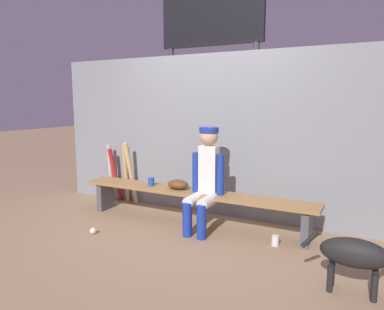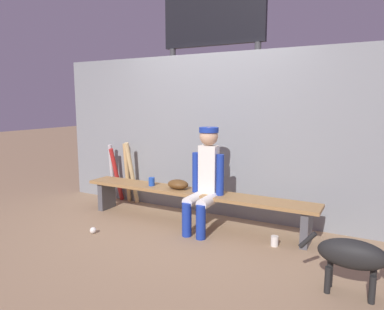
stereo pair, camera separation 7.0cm
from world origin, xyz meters
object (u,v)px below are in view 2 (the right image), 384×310
player_seated (205,176)px  bat_aluminum_red (117,175)px  cup_on_bench (152,182)px  bat_aluminum_silver (112,173)px  scoreboard (216,46)px  bat_wood_natural (132,173)px  cup_on_ground (275,241)px  baseball (93,230)px  dugout_bench (192,197)px  baseball_glove (178,184)px  bat_wood_tan (127,173)px  dog (360,256)px

player_seated → bat_aluminum_red: (-1.74, 0.48, -0.24)m
cup_on_bench → bat_aluminum_silver: bearing=158.9°
bat_aluminum_silver → scoreboard: bearing=45.9°
bat_wood_natural → cup_on_ground: 2.40m
bat_aluminum_red → baseball: size_ratio=11.34×
player_seated → bat_aluminum_red: size_ratio=1.46×
player_seated → bat_aluminum_silver: (-1.83, 0.48, -0.22)m
bat_aluminum_red → dugout_bench: bearing=-13.8°
cup_on_ground → cup_on_bench: 1.76m
baseball_glove → bat_wood_tan: (-1.15, 0.42, -0.04)m
cup_on_ground → scoreboard: size_ratio=0.03×
bat_wood_natural → scoreboard: scoreboard is taller
dugout_bench → bat_aluminum_red: (-1.52, 0.37, 0.07)m
bat_aluminum_silver → cup_on_ground: bat_aluminum_silver is taller
bat_wood_natural → cup_on_bench: 0.71m
bat_aluminum_silver → dugout_bench: bearing=-13.1°
dugout_bench → bat_wood_natural: (-1.20, 0.35, 0.12)m
baseball → cup_on_ground: size_ratio=0.67×
bat_aluminum_red → baseball_glove: bearing=-15.8°
bat_aluminum_silver → player_seated: bearing=-14.6°
bat_aluminum_silver → bat_wood_natural: bearing=-3.4°
baseball_glove → baseball: size_ratio=3.78×
bat_aluminum_red → baseball: bearing=-61.6°
cup_on_ground → baseball_glove: bearing=172.0°
dog → player_seated: bearing=156.5°
player_seated → cup_on_ground: (0.87, -0.08, -0.60)m
baseball_glove → dog: (2.14, -0.85, -0.15)m
cup_on_bench → dugout_bench: bearing=1.5°
baseball → cup_on_ground: cup_on_ground is taller
bat_wood_natural → cup_on_ground: size_ratio=8.63×
cup_on_bench → baseball_glove: bearing=2.3°
baseball_glove → dog: 2.31m
bat_wood_tan → dugout_bench: bearing=-17.4°
baseball_glove → scoreboard: size_ratio=0.08×
bat_wood_tan → baseball: bearing=-68.9°
player_seated → bat_wood_natural: size_ratio=1.30×
scoreboard → dog: (2.36, -2.45, -2.07)m
cup_on_bench → dog: bearing=-18.2°
bat_wood_natural → cup_on_bench: (0.61, -0.37, 0.01)m
bat_aluminum_red → dog: 3.67m
bat_aluminum_silver → cup_on_ground: 2.79m
bat_wood_tan → cup_on_ground: bat_wood_tan is taller
scoreboard → bat_wood_tan: bearing=-128.5°
bat_aluminum_silver → baseball: (0.74, -1.20, -0.40)m
baseball → scoreboard: scoreboard is taller
bat_wood_natural → bat_aluminum_red: bearing=175.8°
bat_wood_tan → cup_on_bench: (0.76, -0.44, 0.03)m
bat_wood_tan → baseball: bat_wood_tan is taller
cup_on_bench → dog: size_ratio=0.13×
cup_on_ground → cup_on_bench: cup_on_bench is taller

